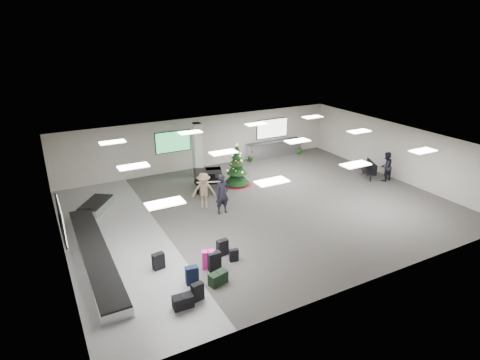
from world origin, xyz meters
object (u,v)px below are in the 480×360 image
grand_piano (208,176)px  traveler_bench (386,166)px  potted_plant_left (251,156)px  baggage_carousel (95,243)px  pink_suitcase (208,259)px  traveler_a (222,194)px  potted_plant_right (299,148)px  service_counter (274,149)px  bench (369,168)px  traveler_b (204,191)px  christmas_tree (237,170)px

grand_piano → traveler_bench: (9.54, -3.54, 0.06)m
potted_plant_left → baggage_carousel: bearing=-149.0°
baggage_carousel → grand_piano: size_ratio=4.15×
pink_suitcase → traveler_a: bearing=77.1°
grand_piano → baggage_carousel: bearing=-132.2°
baggage_carousel → grand_piano: bearing=28.0°
pink_suitcase → potted_plant_right: 15.10m
service_counter → traveler_bench: 7.54m
baggage_carousel → traveler_bench: bearing=-0.3°
pink_suitcase → bench: 12.86m
service_counter → traveler_b: 9.15m
potted_plant_left → potted_plant_right: 3.83m
grand_piano → traveler_bench: 10.17m
bench → potted_plant_right: (-0.85, 5.78, -0.13)m
pink_suitcase → traveler_bench: 13.07m
pink_suitcase → traveler_b: (1.97, 4.94, 0.54)m
traveler_a → potted_plant_left: bearing=48.8°
grand_piano → traveler_a: 3.06m
traveler_b → potted_plant_left: bearing=64.2°
service_counter → potted_plant_right: size_ratio=4.73×
grand_piano → traveler_bench: size_ratio=1.36×
christmas_tree → traveler_b: bearing=-145.4°
potted_plant_left → grand_piano: bearing=-144.9°
christmas_tree → bench: 7.80m
bench → traveler_a: size_ratio=0.85×
traveler_bench → potted_plant_left: size_ratio=2.10×
traveler_a → service_counter: bearing=40.2°
baggage_carousel → service_counter: bearing=27.7°
christmas_tree → grand_piano: 1.74m
bench → traveler_a: traveler_a is taller
christmas_tree → traveler_bench: size_ratio=1.42×
christmas_tree → bench: bearing=-20.0°
traveler_a → traveler_bench: bearing=-5.1°
potted_plant_right → service_counter: bearing=173.0°
service_counter → traveler_b: size_ratio=2.25×
service_counter → grand_piano: 7.14m
service_counter → potted_plant_left: service_counter is taller
traveler_bench → potted_plant_right: 6.74m
baggage_carousel → traveler_a: (5.93, 0.45, 0.76)m
bench → pink_suitcase: bearing=-135.8°
christmas_tree → potted_plant_right: bearing=25.7°
baggage_carousel → traveler_b: 5.62m
traveler_a → potted_plant_right: traveler_a is taller
traveler_b → potted_plant_left: 7.53m
pink_suitcase → potted_plant_left: (7.47, 10.06, 0.04)m
bench → traveler_a: 9.66m
service_counter → bench: (2.73, -6.01, 0.02)m
baggage_carousel → potted_plant_right: size_ratio=11.34×
christmas_tree → traveler_a: bearing=-128.2°
pink_suitcase → traveler_a: traveler_a is taller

